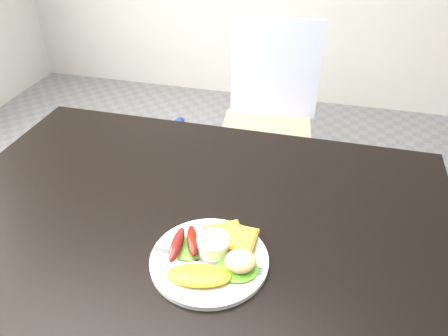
% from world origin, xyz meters
% --- Properties ---
extents(dining_table, '(1.20, 0.80, 0.04)m').
position_xyz_m(dining_table, '(0.00, 0.00, 0.73)').
color(dining_table, black).
rests_on(dining_table, ground).
extents(dining_chair, '(0.42, 0.42, 0.05)m').
position_xyz_m(dining_chair, '(0.03, 0.88, 0.45)').
color(dining_chair, tan).
rests_on(dining_chair, ground).
extents(person, '(0.69, 0.58, 1.63)m').
position_xyz_m(person, '(-0.07, 0.49, 0.81)').
color(person, navy).
rests_on(person, ground).
extents(plate, '(0.24, 0.24, 0.01)m').
position_xyz_m(plate, '(0.08, -0.15, 0.76)').
color(plate, white).
rests_on(plate, dining_table).
extents(lettuce_left, '(0.08, 0.07, 0.01)m').
position_xyz_m(lettuce_left, '(0.03, -0.14, 0.77)').
color(lettuce_left, '#2F9A1C').
rests_on(lettuce_left, plate).
extents(lettuce_right, '(0.10, 0.09, 0.01)m').
position_xyz_m(lettuce_right, '(0.14, -0.17, 0.77)').
color(lettuce_right, '#36951D').
rests_on(lettuce_right, plate).
extents(omelette, '(0.13, 0.08, 0.02)m').
position_xyz_m(omelette, '(0.08, -0.21, 0.77)').
color(omelette, gold).
rests_on(omelette, plate).
extents(sausage_a, '(0.03, 0.10, 0.02)m').
position_xyz_m(sausage_a, '(0.01, -0.15, 0.78)').
color(sausage_a, '#5C1712').
rests_on(sausage_a, lettuce_left).
extents(sausage_b, '(0.05, 0.09, 0.02)m').
position_xyz_m(sausage_b, '(0.04, -0.13, 0.78)').
color(sausage_b, '#5B0601').
rests_on(sausage_b, lettuce_left).
extents(ramekin, '(0.08, 0.08, 0.04)m').
position_xyz_m(ramekin, '(0.09, -0.13, 0.78)').
color(ramekin, white).
rests_on(ramekin, plate).
extents(toast_a, '(0.11, 0.11, 0.01)m').
position_xyz_m(toast_a, '(0.10, -0.09, 0.77)').
color(toast_a, brown).
rests_on(toast_a, plate).
extents(toast_b, '(0.08, 0.08, 0.01)m').
position_xyz_m(toast_b, '(0.13, -0.10, 0.78)').
color(toast_b, olive).
rests_on(toast_b, toast_a).
extents(potato_salad, '(0.08, 0.07, 0.03)m').
position_xyz_m(potato_salad, '(0.15, -0.16, 0.79)').
color(potato_salad, '#FAE7A6').
rests_on(potato_salad, lettuce_right).
extents(fork, '(0.17, 0.02, 0.00)m').
position_xyz_m(fork, '(0.05, -0.16, 0.76)').
color(fork, '#ADAFB7').
rests_on(fork, plate).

